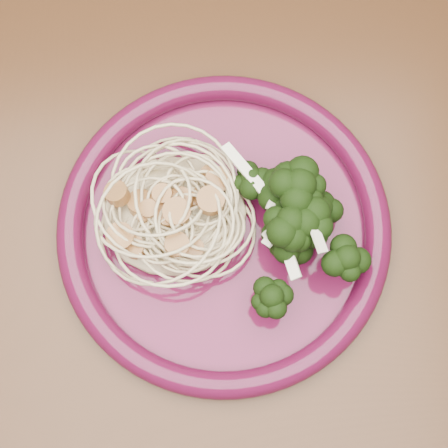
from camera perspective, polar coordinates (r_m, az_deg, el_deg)
name	(u,v)px	position (r m, az deg, el deg)	size (l,w,h in m)	color
dining_table	(126,271)	(0.62, -8.98, -4.25)	(1.20, 0.80, 0.75)	#472814
dinner_plate	(224,227)	(0.51, 0.00, -0.31)	(0.35, 0.35, 0.02)	#4F0E2B
spaghetti_pile	(174,212)	(0.51, -4.61, 1.11)	(0.12, 0.10, 0.03)	#CCBC8B
scallop_cluster	(171,200)	(0.48, -4.89, 2.20)	(0.10, 0.10, 0.03)	#A26F38
broccoli_pile	(287,236)	(0.49, 5.83, -1.07)	(0.09, 0.14, 0.05)	black
onion_garnish	(292,225)	(0.46, 6.20, -0.07)	(0.06, 0.09, 0.04)	white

